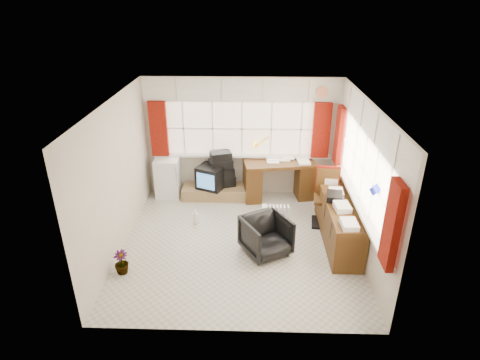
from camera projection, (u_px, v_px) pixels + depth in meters
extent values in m
plane|color=beige|center=(239.00, 243.00, 7.02)|extent=(4.00, 4.00, 0.00)
plane|color=beige|center=(242.00, 138.00, 8.29)|extent=(4.00, 0.00, 4.00)
plane|color=beige|center=(233.00, 251.00, 4.68)|extent=(4.00, 0.00, 4.00)
plane|color=beige|center=(117.00, 177.00, 6.54)|extent=(0.00, 4.00, 4.00)
plane|color=beige|center=(363.00, 180.00, 6.43)|extent=(0.00, 4.00, 4.00)
plane|color=white|center=(239.00, 103.00, 5.95)|extent=(4.00, 4.00, 0.00)
plane|color=#FFE7C9|center=(242.00, 129.00, 8.19)|extent=(3.60, 0.00, 3.60)
cube|color=white|center=(242.00, 156.00, 8.40)|extent=(3.70, 0.12, 0.05)
cube|color=white|center=(184.00, 128.00, 8.21)|extent=(0.03, 0.02, 1.10)
cube|color=white|center=(213.00, 129.00, 8.20)|extent=(0.03, 0.02, 1.10)
cube|color=white|center=(242.00, 129.00, 8.18)|extent=(0.03, 0.02, 1.10)
cube|color=white|center=(271.00, 129.00, 8.16)|extent=(0.03, 0.02, 1.10)
cube|color=white|center=(301.00, 130.00, 8.15)|extent=(0.03, 0.02, 1.10)
plane|color=#FFE7C9|center=(364.00, 169.00, 6.35)|extent=(0.00, 3.60, 3.60)
cube|color=white|center=(357.00, 201.00, 6.60)|extent=(0.12, 3.70, 0.05)
cube|color=white|center=(386.00, 206.00, 5.26)|extent=(0.02, 0.03, 1.10)
cube|color=white|center=(373.00, 186.00, 5.80)|extent=(0.02, 0.03, 1.10)
cube|color=white|center=(363.00, 169.00, 6.35)|extent=(0.02, 0.03, 1.10)
cube|color=white|center=(354.00, 155.00, 6.89)|extent=(0.02, 0.03, 1.10)
cube|color=white|center=(347.00, 143.00, 7.43)|extent=(0.02, 0.03, 1.10)
cube|color=maroon|center=(159.00, 129.00, 8.16)|extent=(0.35, 0.10, 1.15)
cube|color=maroon|center=(321.00, 131.00, 8.07)|extent=(0.35, 0.10, 1.15)
cube|color=maroon|center=(339.00, 136.00, 7.79)|extent=(0.10, 0.35, 1.15)
cube|color=maroon|center=(392.00, 226.00, 4.81)|extent=(0.10, 0.35, 1.15)
cube|color=white|center=(242.00, 90.00, 7.83)|extent=(3.95, 0.08, 0.48)
cube|color=white|center=(369.00, 120.00, 6.00)|extent=(0.08, 3.95, 0.48)
cube|color=#553414|center=(279.00, 162.00, 8.29)|extent=(1.52, 0.91, 0.07)
cube|color=#553414|center=(252.00, 182.00, 8.41)|extent=(0.42, 0.68, 0.76)
cube|color=#553414|center=(303.00, 179.00, 8.52)|extent=(0.42, 0.68, 0.76)
cube|color=white|center=(279.00, 160.00, 8.27)|extent=(0.29, 0.36, 0.02)
cube|color=white|center=(279.00, 160.00, 8.27)|extent=(0.29, 0.36, 0.02)
cube|color=white|center=(279.00, 160.00, 8.27)|extent=(0.29, 0.36, 0.02)
cube|color=white|center=(279.00, 160.00, 8.26)|extent=(0.29, 0.36, 0.02)
cube|color=white|center=(279.00, 160.00, 8.26)|extent=(0.29, 0.36, 0.02)
cube|color=white|center=(279.00, 160.00, 8.26)|extent=(0.29, 0.36, 0.02)
cylinder|color=yellow|center=(266.00, 157.00, 8.46)|extent=(0.11, 0.11, 0.02)
cylinder|color=yellow|center=(266.00, 147.00, 8.37)|extent=(0.03, 0.03, 0.41)
cone|color=yellow|center=(267.00, 140.00, 8.30)|extent=(0.18, 0.16, 0.17)
cube|color=black|center=(324.00, 223.00, 7.60)|extent=(0.51, 0.51, 0.04)
cylinder|color=silver|center=(325.00, 212.00, 7.50)|extent=(0.06, 0.06, 0.53)
cube|color=#553414|center=(326.00, 199.00, 7.38)|extent=(0.50, 0.48, 0.06)
cube|color=#553414|center=(327.00, 180.00, 7.46)|extent=(0.41, 0.10, 0.51)
cube|color=maroon|center=(327.00, 179.00, 7.45)|extent=(0.45, 0.12, 0.53)
imported|color=black|center=(266.00, 236.00, 6.64)|extent=(0.97, 0.97, 0.65)
cube|color=white|center=(276.00, 235.00, 7.19)|extent=(0.42, 0.17, 0.08)
cube|color=white|center=(266.00, 220.00, 7.05)|extent=(0.03, 0.13, 0.55)
cube|color=white|center=(270.00, 220.00, 7.05)|extent=(0.03, 0.13, 0.55)
cube|color=white|center=(273.00, 220.00, 7.05)|extent=(0.03, 0.13, 0.55)
cube|color=white|center=(277.00, 220.00, 7.05)|extent=(0.03, 0.13, 0.55)
cube|color=white|center=(280.00, 220.00, 7.05)|extent=(0.03, 0.13, 0.55)
cube|color=white|center=(284.00, 220.00, 7.05)|extent=(0.03, 0.13, 0.55)
cube|color=white|center=(288.00, 220.00, 7.05)|extent=(0.03, 0.13, 0.55)
cube|color=#553414|center=(338.00, 221.00, 6.99)|extent=(0.50, 2.00, 0.75)
cube|color=white|center=(349.00, 224.00, 6.09)|extent=(0.24, 0.32, 0.10)
cube|color=white|center=(342.00, 207.00, 6.57)|extent=(0.24, 0.32, 0.10)
cube|color=white|center=(336.00, 192.00, 7.05)|extent=(0.24, 0.32, 0.10)
cube|color=white|center=(331.00, 179.00, 7.54)|extent=(0.24, 0.32, 0.10)
cube|color=black|center=(335.00, 196.00, 6.88)|extent=(0.32, 0.38, 0.11)
cube|color=tan|center=(216.00, 192.00, 8.54)|extent=(1.40, 0.50, 0.25)
cube|color=black|center=(211.00, 177.00, 8.36)|extent=(0.68, 0.65, 0.48)
cube|color=#4582C5|center=(205.00, 182.00, 8.16)|extent=(0.38, 0.18, 0.33)
cube|color=black|center=(221.00, 181.00, 8.51)|extent=(0.64, 0.51, 0.20)
cube|color=black|center=(221.00, 172.00, 8.43)|extent=(0.59, 0.47, 0.19)
cube|color=black|center=(221.00, 164.00, 8.35)|extent=(0.54, 0.44, 0.19)
cube|color=black|center=(221.00, 156.00, 8.27)|extent=(0.49, 0.41, 0.18)
cube|color=white|center=(168.00, 177.00, 8.51)|extent=(0.50, 0.50, 0.85)
cube|color=silver|center=(176.00, 177.00, 8.22)|extent=(0.02, 0.02, 0.45)
imported|color=white|center=(196.00, 217.00, 7.56)|extent=(0.12, 0.12, 0.30)
imported|color=#82C2B7|center=(230.00, 196.00, 8.43)|extent=(0.10, 0.10, 0.18)
imported|color=black|center=(121.00, 262.00, 6.21)|extent=(0.24, 0.24, 0.39)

